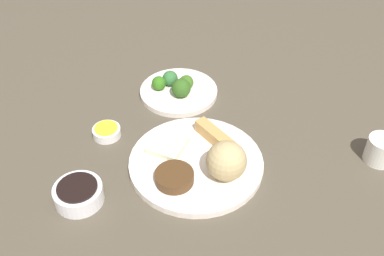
{
  "coord_description": "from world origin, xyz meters",
  "views": [
    {
      "loc": [
        0.48,
        0.48,
        0.71
      ],
      "look_at": [
        -0.03,
        -0.08,
        0.06
      ],
      "focal_mm": 41.6,
      "sensor_mm": 36.0,
      "label": 1
    }
  ],
  "objects_px": {
    "soy_sauce_bowl": "(79,194)",
    "sauce_ramekin_hot_mustard": "(107,132)",
    "teacup": "(381,150)",
    "broccoli_plate": "(179,92)",
    "main_plate": "(196,163)"
  },
  "relations": [
    {
      "from": "sauce_ramekin_hot_mustard",
      "to": "teacup",
      "type": "xyz_separation_m",
      "value": [
        -0.4,
        0.47,
        0.02
      ]
    },
    {
      "from": "main_plate",
      "to": "sauce_ramekin_hot_mustard",
      "type": "height_order",
      "value": "sauce_ramekin_hot_mustard"
    },
    {
      "from": "sauce_ramekin_hot_mustard",
      "to": "main_plate",
      "type": "bearing_deg",
      "value": 112.6
    },
    {
      "from": "main_plate",
      "to": "teacup",
      "type": "height_order",
      "value": "teacup"
    },
    {
      "from": "sauce_ramekin_hot_mustard",
      "to": "teacup",
      "type": "relative_size",
      "value": 1.02
    },
    {
      "from": "sauce_ramekin_hot_mustard",
      "to": "teacup",
      "type": "distance_m",
      "value": 0.61
    },
    {
      "from": "soy_sauce_bowl",
      "to": "teacup",
      "type": "xyz_separation_m",
      "value": [
        -0.55,
        0.34,
        0.01
      ]
    },
    {
      "from": "main_plate",
      "to": "teacup",
      "type": "bearing_deg",
      "value": 140.61
    },
    {
      "from": "teacup",
      "to": "sauce_ramekin_hot_mustard",
      "type": "bearing_deg",
      "value": -49.53
    },
    {
      "from": "main_plate",
      "to": "soy_sauce_bowl",
      "type": "distance_m",
      "value": 0.25
    },
    {
      "from": "soy_sauce_bowl",
      "to": "sauce_ramekin_hot_mustard",
      "type": "distance_m",
      "value": 0.2
    },
    {
      "from": "broccoli_plate",
      "to": "teacup",
      "type": "xyz_separation_m",
      "value": [
        -0.17,
        0.48,
        0.02
      ]
    },
    {
      "from": "main_plate",
      "to": "sauce_ramekin_hot_mustard",
      "type": "bearing_deg",
      "value": -67.4
    },
    {
      "from": "broccoli_plate",
      "to": "soy_sauce_bowl",
      "type": "distance_m",
      "value": 0.41
    },
    {
      "from": "broccoli_plate",
      "to": "teacup",
      "type": "bearing_deg",
      "value": 109.09
    }
  ]
}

